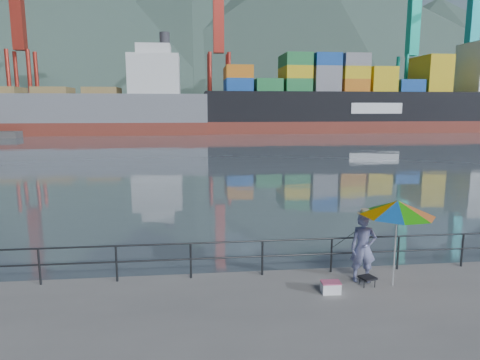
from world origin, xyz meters
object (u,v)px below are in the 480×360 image
object	(u,v)px
cooler_bag	(331,288)
container_ship	(374,102)
fisherman	(363,248)
bulk_carrier	(73,110)
beach_umbrella	(397,208)

from	to	relation	value
cooler_bag	container_ship	world-z (taller)	container_ship
fisherman	cooler_bag	bearing A→B (deg)	-135.60
fisherman	bulk_carrier	xyz separation A→B (m)	(-25.86, 70.60, 3.18)
fisherman	bulk_carrier	world-z (taller)	bulk_carrier
bulk_carrier	container_ship	size ratio (longest dim) A/B	0.81
beach_umbrella	fisherman	bearing A→B (deg)	148.68
beach_umbrella	cooler_bag	bearing A→B (deg)	-172.14
bulk_carrier	beach_umbrella	bearing A→B (deg)	-69.50
beach_umbrella	bulk_carrier	world-z (taller)	bulk_carrier
beach_umbrella	bulk_carrier	xyz separation A→B (m)	(-26.55, 71.02, 2.00)
bulk_carrier	cooler_bag	bearing A→B (deg)	-70.84
fisherman	container_ship	world-z (taller)	container_ship
beach_umbrella	bulk_carrier	size ratio (longest dim) A/B	0.04
fisherman	beach_umbrella	distance (m)	1.43
beach_umbrella	container_ship	distance (m)	80.30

